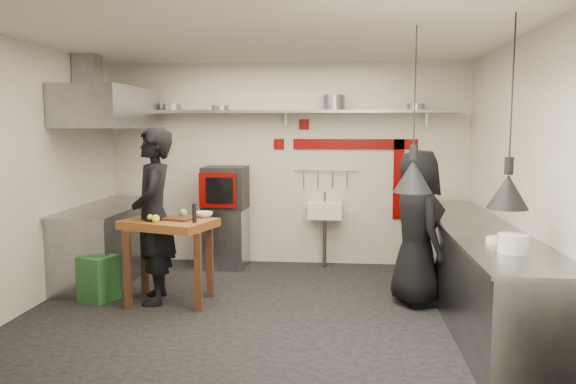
# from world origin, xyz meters

# --- Properties ---
(floor) EXTENTS (5.00, 5.00, 0.00)m
(floor) POSITION_xyz_m (0.00, 0.00, 0.00)
(floor) COLOR black
(floor) RESTS_ON ground
(ceiling) EXTENTS (5.00, 5.00, 0.00)m
(ceiling) POSITION_xyz_m (0.00, 0.00, 2.80)
(ceiling) COLOR beige
(ceiling) RESTS_ON floor
(wall_back) EXTENTS (5.00, 0.04, 2.80)m
(wall_back) POSITION_xyz_m (0.00, 2.10, 1.40)
(wall_back) COLOR beige
(wall_back) RESTS_ON floor
(wall_front) EXTENTS (5.00, 0.04, 2.80)m
(wall_front) POSITION_xyz_m (0.00, -2.10, 1.40)
(wall_front) COLOR beige
(wall_front) RESTS_ON floor
(wall_left) EXTENTS (0.04, 4.20, 2.80)m
(wall_left) POSITION_xyz_m (-2.50, 0.00, 1.40)
(wall_left) COLOR beige
(wall_left) RESTS_ON floor
(wall_right) EXTENTS (0.04, 4.20, 2.80)m
(wall_right) POSITION_xyz_m (2.50, 0.00, 1.40)
(wall_right) COLOR beige
(wall_right) RESTS_ON floor
(red_band_horiz) EXTENTS (1.70, 0.02, 0.14)m
(red_band_horiz) POSITION_xyz_m (0.95, 2.08, 1.68)
(red_band_horiz) COLOR #670402
(red_band_horiz) RESTS_ON wall_back
(red_band_vert) EXTENTS (0.14, 0.02, 1.10)m
(red_band_vert) POSITION_xyz_m (1.55, 2.08, 1.20)
(red_band_vert) COLOR #670402
(red_band_vert) RESTS_ON wall_back
(red_tile_a) EXTENTS (0.14, 0.02, 0.14)m
(red_tile_a) POSITION_xyz_m (0.25, 2.08, 1.95)
(red_tile_a) COLOR #670402
(red_tile_a) RESTS_ON wall_back
(red_tile_b) EXTENTS (0.14, 0.02, 0.14)m
(red_tile_b) POSITION_xyz_m (-0.10, 2.08, 1.68)
(red_tile_b) COLOR #670402
(red_tile_b) RESTS_ON wall_back
(back_shelf) EXTENTS (4.60, 0.34, 0.04)m
(back_shelf) POSITION_xyz_m (0.00, 1.92, 2.12)
(back_shelf) COLOR slate
(back_shelf) RESTS_ON wall_back
(shelf_bracket_left) EXTENTS (0.04, 0.06, 0.24)m
(shelf_bracket_left) POSITION_xyz_m (-1.90, 2.07, 2.02)
(shelf_bracket_left) COLOR slate
(shelf_bracket_left) RESTS_ON wall_back
(shelf_bracket_mid) EXTENTS (0.04, 0.06, 0.24)m
(shelf_bracket_mid) POSITION_xyz_m (0.00, 2.07, 2.02)
(shelf_bracket_mid) COLOR slate
(shelf_bracket_mid) RESTS_ON wall_back
(shelf_bracket_right) EXTENTS (0.04, 0.06, 0.24)m
(shelf_bracket_right) POSITION_xyz_m (1.90, 2.07, 2.02)
(shelf_bracket_right) COLOR slate
(shelf_bracket_right) RESTS_ON wall_back
(pan_far_left) EXTENTS (0.27, 0.27, 0.09)m
(pan_far_left) POSITION_xyz_m (-1.56, 1.92, 2.19)
(pan_far_left) COLOR slate
(pan_far_left) RESTS_ON back_shelf
(pan_mid_left) EXTENTS (0.25, 0.25, 0.07)m
(pan_mid_left) POSITION_xyz_m (-0.89, 1.92, 2.18)
(pan_mid_left) COLOR slate
(pan_mid_left) RESTS_ON back_shelf
(stock_pot) EXTENTS (0.36, 0.36, 0.20)m
(stock_pot) POSITION_xyz_m (0.66, 1.92, 2.24)
(stock_pot) COLOR slate
(stock_pot) RESTS_ON back_shelf
(pan_right) EXTENTS (0.24, 0.24, 0.08)m
(pan_right) POSITION_xyz_m (1.74, 1.92, 2.18)
(pan_right) COLOR slate
(pan_right) RESTS_ON back_shelf
(oven_stand) EXTENTS (0.63, 0.57, 0.80)m
(oven_stand) POSITION_xyz_m (-0.83, 1.76, 0.40)
(oven_stand) COLOR slate
(oven_stand) RESTS_ON floor
(combi_oven) EXTENTS (0.58, 0.54, 0.58)m
(combi_oven) POSITION_xyz_m (-0.80, 1.78, 1.09)
(combi_oven) COLOR black
(combi_oven) RESTS_ON oven_stand
(oven_door) EXTENTS (0.49, 0.04, 0.46)m
(oven_door) POSITION_xyz_m (-0.85, 1.48, 1.09)
(oven_door) COLOR #670402
(oven_door) RESTS_ON combi_oven
(oven_glass) EXTENTS (0.36, 0.03, 0.34)m
(oven_glass) POSITION_xyz_m (-0.81, 1.46, 1.09)
(oven_glass) COLOR black
(oven_glass) RESTS_ON oven_door
(hand_sink) EXTENTS (0.46, 0.34, 0.22)m
(hand_sink) POSITION_xyz_m (0.55, 1.92, 0.78)
(hand_sink) COLOR silver
(hand_sink) RESTS_ON wall_back
(sink_tap) EXTENTS (0.03, 0.03, 0.14)m
(sink_tap) POSITION_xyz_m (0.55, 1.92, 0.96)
(sink_tap) COLOR slate
(sink_tap) RESTS_ON hand_sink
(sink_drain) EXTENTS (0.06, 0.06, 0.66)m
(sink_drain) POSITION_xyz_m (0.55, 1.88, 0.34)
(sink_drain) COLOR slate
(sink_drain) RESTS_ON floor
(utensil_rail) EXTENTS (0.90, 0.02, 0.02)m
(utensil_rail) POSITION_xyz_m (0.55, 2.06, 1.32)
(utensil_rail) COLOR slate
(utensil_rail) RESTS_ON wall_back
(counter_right) EXTENTS (0.70, 3.80, 0.90)m
(counter_right) POSITION_xyz_m (2.15, 0.00, 0.45)
(counter_right) COLOR slate
(counter_right) RESTS_ON floor
(counter_right_top) EXTENTS (0.76, 3.90, 0.03)m
(counter_right_top) POSITION_xyz_m (2.15, 0.00, 0.92)
(counter_right_top) COLOR slate
(counter_right_top) RESTS_ON counter_right
(plate_stack) EXTENTS (0.27, 0.27, 0.15)m
(plate_stack) POSITION_xyz_m (2.12, -1.22, 1.01)
(plate_stack) COLOR silver
(plate_stack) RESTS_ON counter_right_top
(small_bowl_right) EXTENTS (0.21, 0.21, 0.05)m
(small_bowl_right) POSITION_xyz_m (2.10, -0.84, 0.96)
(small_bowl_right) COLOR silver
(small_bowl_right) RESTS_ON counter_right_top
(counter_left) EXTENTS (0.70, 1.90, 0.90)m
(counter_left) POSITION_xyz_m (-2.15, 1.05, 0.45)
(counter_left) COLOR slate
(counter_left) RESTS_ON floor
(counter_left_top) EXTENTS (0.76, 2.00, 0.03)m
(counter_left_top) POSITION_xyz_m (-2.15, 1.05, 0.92)
(counter_left_top) COLOR slate
(counter_left_top) RESTS_ON counter_left
(extractor_hood) EXTENTS (0.78, 1.60, 0.50)m
(extractor_hood) POSITION_xyz_m (-2.10, 1.05, 2.15)
(extractor_hood) COLOR slate
(extractor_hood) RESTS_ON ceiling
(hood_duct) EXTENTS (0.28, 0.28, 0.50)m
(hood_duct) POSITION_xyz_m (-2.35, 1.05, 2.55)
(hood_duct) COLOR slate
(hood_duct) RESTS_ON ceiling
(green_bin) EXTENTS (0.45, 0.45, 0.50)m
(green_bin) POSITION_xyz_m (-1.90, 0.15, 0.25)
(green_bin) COLOR #245C28
(green_bin) RESTS_ON floor
(prep_table) EXTENTS (1.07, 0.90, 0.92)m
(prep_table) POSITION_xyz_m (-1.08, 0.14, 0.46)
(prep_table) COLOR brown
(prep_table) RESTS_ON floor
(cutting_board) EXTENTS (0.40, 0.34, 0.02)m
(cutting_board) POSITION_xyz_m (-0.99, 0.15, 0.93)
(cutting_board) COLOR #442718
(cutting_board) RESTS_ON prep_table
(pepper_mill) EXTENTS (0.06, 0.06, 0.20)m
(pepper_mill) POSITION_xyz_m (-0.76, -0.02, 1.02)
(pepper_mill) COLOR black
(pepper_mill) RESTS_ON prep_table
(lemon_a) EXTENTS (0.11, 0.11, 0.09)m
(lemon_a) POSITION_xyz_m (-1.24, 0.03, 0.96)
(lemon_a) COLOR #FAFF21
(lemon_a) RESTS_ON prep_table
(lemon_b) EXTENTS (0.10, 0.10, 0.08)m
(lemon_b) POSITION_xyz_m (-1.17, -0.03, 0.96)
(lemon_b) COLOR #FAFF21
(lemon_b) RESTS_ON prep_table
(veg_ball) EXTENTS (0.10, 0.10, 0.09)m
(veg_ball) POSITION_xyz_m (-0.97, 0.30, 0.97)
(veg_ball) COLOR #559846
(veg_ball) RESTS_ON prep_table
(steel_tray) EXTENTS (0.21, 0.17, 0.03)m
(steel_tray) POSITION_xyz_m (-1.29, 0.31, 0.94)
(steel_tray) COLOR slate
(steel_tray) RESTS_ON prep_table
(bowl) EXTENTS (0.23, 0.23, 0.06)m
(bowl) POSITION_xyz_m (-0.74, 0.34, 0.95)
(bowl) COLOR silver
(bowl) RESTS_ON prep_table
(heat_lamp_near) EXTENTS (0.45, 0.45, 1.47)m
(heat_lamp_near) POSITION_xyz_m (1.41, -0.58, 2.07)
(heat_lamp_near) COLOR black
(heat_lamp_near) RESTS_ON ceiling
(heat_lamp_far) EXTENTS (0.39, 0.39, 1.53)m
(heat_lamp_far) POSITION_xyz_m (2.09, -1.10, 2.03)
(heat_lamp_far) COLOR black
(heat_lamp_far) RESTS_ON ceiling
(chef_left) EXTENTS (0.62, 0.79, 1.91)m
(chef_left) POSITION_xyz_m (-1.26, 0.17, 0.95)
(chef_left) COLOR black
(chef_left) RESTS_ON floor
(chef_right) EXTENTS (0.76, 0.94, 1.68)m
(chef_right) POSITION_xyz_m (1.59, 0.37, 0.84)
(chef_right) COLOR black
(chef_right) RESTS_ON floor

